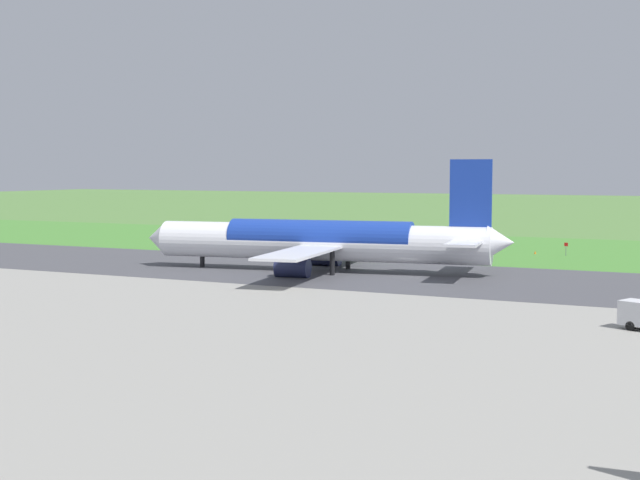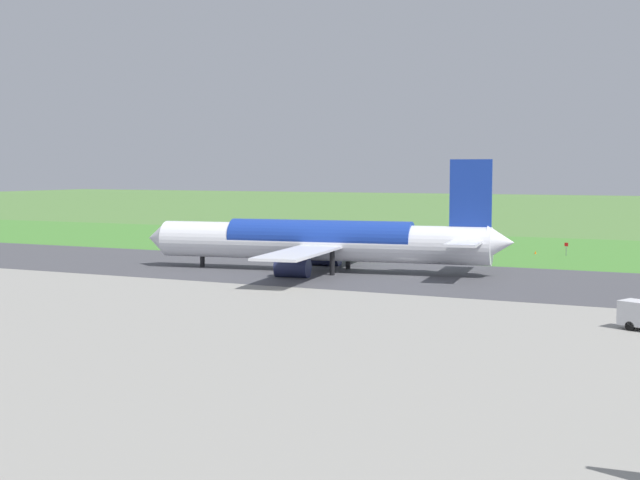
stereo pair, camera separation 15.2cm
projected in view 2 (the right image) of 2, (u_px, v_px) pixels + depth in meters
ground_plane at (407, 276)px, 118.95m from camera, size 800.00×800.00×0.00m
runway_asphalt at (407, 276)px, 118.94m from camera, size 600.00×33.60×0.06m
apron_concrete at (87, 378)px, 60.79m from camera, size 440.00×110.00×0.05m
grass_verge_foreground at (480, 253)px, 151.75m from camera, size 600.00×80.00×0.04m
airliner_main at (323, 241)px, 124.15m from camera, size 54.07×44.41×15.88m
no_stopping_sign at (566, 248)px, 146.62m from camera, size 0.60×0.10×2.27m
traffic_cone_orange at (535, 252)px, 150.50m from camera, size 0.40×0.40×0.55m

